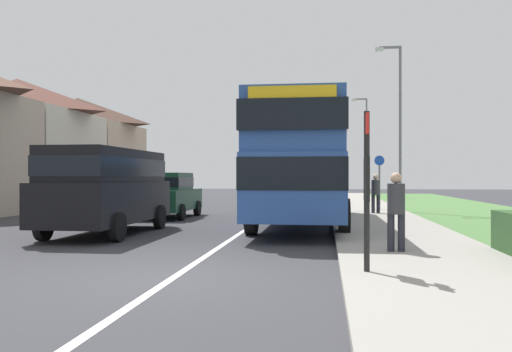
{
  "coord_description": "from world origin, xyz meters",
  "views": [
    {
      "loc": [
        2.37,
        -8.16,
        1.59
      ],
      "look_at": [
        0.64,
        5.08,
        1.6
      ],
      "focal_mm": 37.62,
      "sensor_mm": 36.0,
      "label": 1
    }
  ],
  "objects_px": {
    "pedestrian_walking_away": "(376,192)",
    "pedestrian_at_stop": "(396,208)",
    "cycle_route_sign": "(379,180)",
    "parked_van_black": "(107,184)",
    "street_lamp_mid": "(398,117)",
    "bus_stop_sign": "(367,180)",
    "double_decker_bus": "(302,159)",
    "parked_car_dark_green": "(167,193)",
    "street_lamp_far": "(365,141)"
  },
  "relations": [
    {
      "from": "parked_car_dark_green",
      "to": "street_lamp_far",
      "type": "bearing_deg",
      "value": 65.66
    },
    {
      "from": "street_lamp_mid",
      "to": "double_decker_bus",
      "type": "bearing_deg",
      "value": -121.48
    },
    {
      "from": "double_decker_bus",
      "to": "street_lamp_far",
      "type": "distance_m",
      "value": 22.58
    },
    {
      "from": "pedestrian_at_stop",
      "to": "cycle_route_sign",
      "type": "height_order",
      "value": "cycle_route_sign"
    },
    {
      "from": "bus_stop_sign",
      "to": "street_lamp_mid",
      "type": "height_order",
      "value": "street_lamp_mid"
    },
    {
      "from": "pedestrian_at_stop",
      "to": "pedestrian_walking_away",
      "type": "distance_m",
      "value": 11.17
    },
    {
      "from": "parked_van_black",
      "to": "street_lamp_far",
      "type": "distance_m",
      "value": 27.16
    },
    {
      "from": "pedestrian_at_stop",
      "to": "pedestrian_walking_away",
      "type": "bearing_deg",
      "value": 86.82
    },
    {
      "from": "street_lamp_mid",
      "to": "parked_van_black",
      "type": "bearing_deg",
      "value": -133.2
    },
    {
      "from": "pedestrian_walking_away",
      "to": "street_lamp_mid",
      "type": "bearing_deg",
      "value": 58.1
    },
    {
      "from": "pedestrian_at_stop",
      "to": "street_lamp_far",
      "type": "distance_m",
      "value": 29.05
    },
    {
      "from": "street_lamp_mid",
      "to": "street_lamp_far",
      "type": "distance_m",
      "value": 15.93
    },
    {
      "from": "pedestrian_at_stop",
      "to": "street_lamp_mid",
      "type": "xyz_separation_m",
      "value": [
        1.71,
        12.91,
        3.18
      ]
    },
    {
      "from": "parked_van_black",
      "to": "parked_car_dark_green",
      "type": "relative_size",
      "value": 1.34
    },
    {
      "from": "double_decker_bus",
      "to": "parked_car_dark_green",
      "type": "xyz_separation_m",
      "value": [
        -5.29,
        2.55,
        -1.2
      ]
    },
    {
      "from": "parked_car_dark_green",
      "to": "cycle_route_sign",
      "type": "height_order",
      "value": "cycle_route_sign"
    },
    {
      "from": "parked_van_black",
      "to": "double_decker_bus",
      "type": "bearing_deg",
      "value": 32.81
    },
    {
      "from": "parked_car_dark_green",
      "to": "street_lamp_far",
      "type": "relative_size",
      "value": 0.55
    },
    {
      "from": "bus_stop_sign",
      "to": "pedestrian_at_stop",
      "type": "bearing_deg",
      "value": 72.29
    },
    {
      "from": "street_lamp_mid",
      "to": "pedestrian_at_stop",
      "type": "bearing_deg",
      "value": -97.54
    },
    {
      "from": "parked_van_black",
      "to": "street_lamp_mid",
      "type": "relative_size",
      "value": 0.74
    },
    {
      "from": "street_lamp_mid",
      "to": "street_lamp_far",
      "type": "height_order",
      "value": "street_lamp_far"
    },
    {
      "from": "pedestrian_walking_away",
      "to": "pedestrian_at_stop",
      "type": "bearing_deg",
      "value": -93.18
    },
    {
      "from": "parked_car_dark_green",
      "to": "bus_stop_sign",
      "type": "bearing_deg",
      "value": -59.86
    },
    {
      "from": "pedestrian_at_stop",
      "to": "pedestrian_walking_away",
      "type": "xyz_separation_m",
      "value": [
        0.62,
        11.16,
        0.0
      ]
    },
    {
      "from": "parked_van_black",
      "to": "bus_stop_sign",
      "type": "relative_size",
      "value": 2.04
    },
    {
      "from": "pedestrian_at_stop",
      "to": "parked_van_black",
      "type": "bearing_deg",
      "value": 155.76
    },
    {
      "from": "street_lamp_far",
      "to": "cycle_route_sign",
      "type": "bearing_deg",
      "value": -91.74
    },
    {
      "from": "cycle_route_sign",
      "to": "street_lamp_mid",
      "type": "xyz_separation_m",
      "value": [
        0.7,
        -0.75,
        2.73
      ]
    },
    {
      "from": "parked_van_black",
      "to": "cycle_route_sign",
      "type": "distance_m",
      "value": 13.29
    },
    {
      "from": "parked_car_dark_green",
      "to": "bus_stop_sign",
      "type": "relative_size",
      "value": 1.53
    },
    {
      "from": "pedestrian_walking_away",
      "to": "cycle_route_sign",
      "type": "xyz_separation_m",
      "value": [
        0.39,
        2.5,
        0.45
      ]
    },
    {
      "from": "bus_stop_sign",
      "to": "street_lamp_mid",
      "type": "distance_m",
      "value": 15.64
    },
    {
      "from": "parked_van_black",
      "to": "pedestrian_at_stop",
      "type": "bearing_deg",
      "value": -24.24
    },
    {
      "from": "cycle_route_sign",
      "to": "parked_van_black",
      "type": "bearing_deg",
      "value": -128.79
    },
    {
      "from": "parked_van_black",
      "to": "cycle_route_sign",
      "type": "height_order",
      "value": "cycle_route_sign"
    },
    {
      "from": "street_lamp_far",
      "to": "street_lamp_mid",
      "type": "bearing_deg",
      "value": -89.14
    },
    {
      "from": "pedestrian_at_stop",
      "to": "pedestrian_walking_away",
      "type": "height_order",
      "value": "same"
    },
    {
      "from": "parked_car_dark_green",
      "to": "street_lamp_mid",
      "type": "distance_m",
      "value": 10.37
    },
    {
      "from": "pedestrian_at_stop",
      "to": "bus_stop_sign",
      "type": "bearing_deg",
      "value": -107.71
    },
    {
      "from": "pedestrian_walking_away",
      "to": "street_lamp_mid",
      "type": "xyz_separation_m",
      "value": [
        1.09,
        1.75,
        3.18
      ]
    },
    {
      "from": "parked_van_black",
      "to": "cycle_route_sign",
      "type": "xyz_separation_m",
      "value": [
        8.33,
        10.36,
        0.05
      ]
    },
    {
      "from": "cycle_route_sign",
      "to": "parked_car_dark_green",
      "type": "bearing_deg",
      "value": -152.1
    },
    {
      "from": "parked_van_black",
      "to": "pedestrian_at_stop",
      "type": "distance_m",
      "value": 8.03
    },
    {
      "from": "parked_car_dark_green",
      "to": "bus_stop_sign",
      "type": "height_order",
      "value": "bus_stop_sign"
    },
    {
      "from": "pedestrian_walking_away",
      "to": "parked_van_black",
      "type": "bearing_deg",
      "value": -135.27
    },
    {
      "from": "pedestrian_walking_away",
      "to": "street_lamp_mid",
      "type": "distance_m",
      "value": 3.79
    },
    {
      "from": "double_decker_bus",
      "to": "pedestrian_walking_away",
      "type": "relative_size",
      "value": 6.44
    },
    {
      "from": "parked_van_black",
      "to": "street_lamp_far",
      "type": "relative_size",
      "value": 0.73
    },
    {
      "from": "double_decker_bus",
      "to": "parked_van_black",
      "type": "distance_m",
      "value": 6.22
    }
  ]
}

